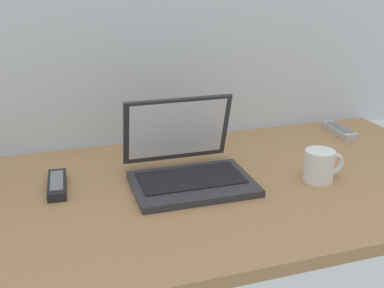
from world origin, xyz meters
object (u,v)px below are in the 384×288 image
(remote_control_near, at_px, (340,130))
(remote_control_far, at_px, (57,184))
(coffee_mug, at_px, (320,165))
(laptop, at_px, (186,164))

(remote_control_near, distance_m, remote_control_far, 0.96)
(remote_control_near, bearing_deg, remote_control_far, -171.42)
(remote_control_near, relative_size, remote_control_far, 1.00)
(coffee_mug, distance_m, remote_control_far, 0.69)
(coffee_mug, distance_m, remote_control_near, 0.42)
(laptop, bearing_deg, remote_control_far, 171.13)
(remote_control_near, bearing_deg, coffee_mug, -131.77)
(coffee_mug, bearing_deg, remote_control_near, 48.23)
(laptop, height_order, coffee_mug, laptop)
(laptop, relative_size, remote_control_near, 1.93)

